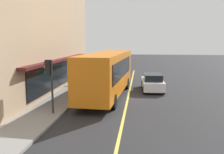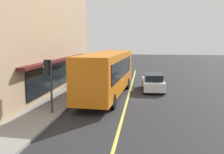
{
  "view_description": "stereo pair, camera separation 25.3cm",
  "coord_description": "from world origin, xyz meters",
  "views": [
    {
      "loc": [
        -19.31,
        -0.92,
        4.49
      ],
      "look_at": [
        0.14,
        1.29,
        1.6
      ],
      "focal_mm": 40.26,
      "sensor_mm": 36.0,
      "label": 1
    },
    {
      "loc": [
        -19.28,
        -1.17,
        4.49
      ],
      "look_at": [
        0.14,
        1.29,
        1.6
      ],
      "focal_mm": 40.26,
      "sensor_mm": 36.0,
      "label": 2
    }
  ],
  "objects": [
    {
      "name": "ground",
      "position": [
        0.0,
        0.0,
        0.0
      ],
      "size": [
        120.0,
        120.0,
        0.0
      ],
      "primitive_type": "plane",
      "color": "#28282B"
    },
    {
      "name": "traffic_light",
      "position": [
        -5.21,
        4.4,
        2.53
      ],
      "size": [
        0.3,
        0.52,
        3.2
      ],
      "color": "#2D2D33",
      "rests_on": "sidewalk"
    },
    {
      "name": "sidewalk",
      "position": [
        0.0,
        4.93,
        0.07
      ],
      "size": [
        80.0,
        2.49,
        0.15
      ],
      "primitive_type": "cube",
      "color": "gray",
      "rests_on": "ground"
    },
    {
      "name": "lane_centre_stripe",
      "position": [
        0.0,
        0.0,
        0.0
      ],
      "size": [
        36.0,
        0.16,
        0.01
      ],
      "primitive_type": "cube",
      "color": "#D8D14C",
      "rests_on": "ground"
    },
    {
      "name": "car_white",
      "position": [
        3.08,
        -2.04,
        0.74
      ],
      "size": [
        4.37,
        1.99,
        1.52
      ],
      "color": "white",
      "rests_on": "ground"
    },
    {
      "name": "car_teal",
      "position": [
        9.65,
        2.55,
        0.74
      ],
      "size": [
        4.39,
        2.05,
        1.52
      ],
      "color": "#14666B",
      "rests_on": "ground"
    },
    {
      "name": "bus",
      "position": [
        0.18,
        1.66,
        1.99
      ],
      "size": [
        11.27,
        3.24,
        3.5
      ],
      "color": "orange",
      "rests_on": "ground"
    },
    {
      "name": "storefront_building",
      "position": [
        1.93,
        10.45,
        5.56
      ],
      "size": [
        21.74,
        9.16,
        11.14
      ],
      "color": "tan",
      "rests_on": "ground"
    },
    {
      "name": "pedestrian_at_corner",
      "position": [
        5.09,
        4.84,
        1.13
      ],
      "size": [
        0.34,
        0.34,
        1.65
      ],
      "color": "black",
      "rests_on": "sidewalk"
    }
  ]
}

